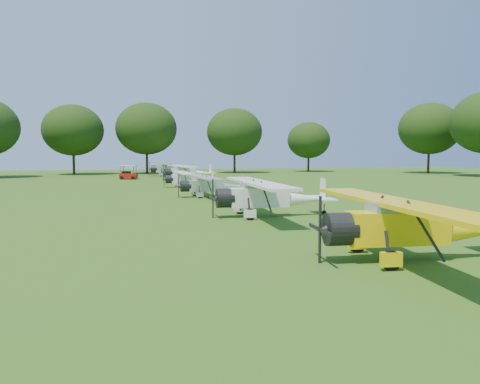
# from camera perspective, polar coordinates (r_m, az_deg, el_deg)

# --- Properties ---
(ground) EXTENTS (160.00, 160.00, 0.00)m
(ground) POSITION_cam_1_polar(r_m,az_deg,el_deg) (31.53, 0.16, -1.99)
(ground) COLOR #255816
(ground) RESTS_ON ground
(tree_belt) EXTENTS (137.36, 130.27, 14.52)m
(tree_belt) POSITION_cam_1_polar(r_m,az_deg,el_deg) (32.89, 6.24, 12.28)
(tree_belt) COLOR #2F1E12
(tree_belt) RESTS_ON ground
(aircraft_2) EXTENTS (7.27, 11.56, 2.27)m
(aircraft_2) POSITION_cam_1_polar(r_m,az_deg,el_deg) (17.25, 20.20, -3.43)
(aircraft_2) COLOR yellow
(aircraft_2) RESTS_ON ground
(aircraft_3) EXTENTS (7.16, 11.39, 2.24)m
(aircraft_3) POSITION_cam_1_polar(r_m,az_deg,el_deg) (27.42, 3.42, -0.25)
(aircraft_3) COLOR white
(aircraft_3) RESTS_ON ground
(aircraft_4) EXTENTS (6.04, 9.60, 1.89)m
(aircraft_4) POSITION_cam_1_polar(r_m,az_deg,el_deg) (39.90, -3.62, 1.01)
(aircraft_4) COLOR silver
(aircraft_4) RESTS_ON ground
(aircraft_5) EXTENTS (5.71, 9.06, 1.79)m
(aircraft_5) POSITION_cam_1_polar(r_m,az_deg,el_deg) (51.50, -6.37, 1.76)
(aircraft_5) COLOR white
(aircraft_5) RESTS_ON ground
(aircraft_6) EXTENTS (7.10, 11.30, 2.22)m
(aircraft_6) POSITION_cam_1_polar(r_m,az_deg,el_deg) (64.16, -6.54, 2.56)
(aircraft_6) COLOR white
(aircraft_6) RESTS_ON ground
(aircraft_7) EXTENTS (7.51, 11.89, 2.33)m
(aircraft_7) POSITION_cam_1_polar(r_m,az_deg,el_deg) (77.35, -8.45, 2.95)
(aircraft_7) COLOR silver
(aircraft_7) RESTS_ON ground
(golf_cart) EXTENTS (2.67, 2.10, 2.01)m
(golf_cart) POSITION_cam_1_polar(r_m,az_deg,el_deg) (68.61, -13.47, 2.08)
(golf_cart) COLOR #9F180B
(golf_cart) RESTS_ON ground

